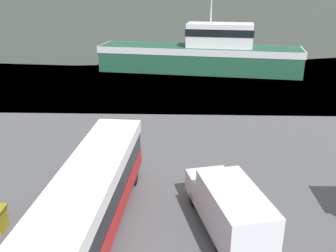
{
  "coord_description": "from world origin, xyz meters",
  "views": [
    {
      "loc": [
        1.9,
        -9.08,
        10.46
      ],
      "look_at": [
        1.14,
        13.12,
        2.0
      ],
      "focal_mm": 40.0,
      "sensor_mm": 36.0,
      "label": 1
    }
  ],
  "objects_px": {
    "tour_bus": "(93,194)",
    "small_boat": "(168,64)",
    "delivery_van": "(229,207)",
    "fishing_boat": "(202,53)"
  },
  "relations": [
    {
      "from": "delivery_van",
      "to": "tour_bus",
      "type": "bearing_deg",
      "value": 165.42
    },
    {
      "from": "delivery_van",
      "to": "fishing_boat",
      "type": "xyz_separation_m",
      "value": [
        0.52,
        32.92,
        1.06
      ]
    },
    {
      "from": "tour_bus",
      "to": "delivery_van",
      "type": "relative_size",
      "value": 1.81
    },
    {
      "from": "tour_bus",
      "to": "small_boat",
      "type": "bearing_deg",
      "value": 89.98
    },
    {
      "from": "delivery_van",
      "to": "fishing_boat",
      "type": "distance_m",
      "value": 32.94
    },
    {
      "from": "tour_bus",
      "to": "delivery_van",
      "type": "xyz_separation_m",
      "value": [
        6.02,
        -0.0,
        -0.51
      ]
    },
    {
      "from": "delivery_van",
      "to": "small_boat",
      "type": "xyz_separation_m",
      "value": [
        -3.86,
        36.1,
        -0.91
      ]
    },
    {
      "from": "delivery_van",
      "to": "small_boat",
      "type": "bearing_deg",
      "value": 81.56
    },
    {
      "from": "fishing_boat",
      "to": "small_boat",
      "type": "distance_m",
      "value": 5.76
    },
    {
      "from": "fishing_boat",
      "to": "small_boat",
      "type": "bearing_deg",
      "value": 62.73
    }
  ]
}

